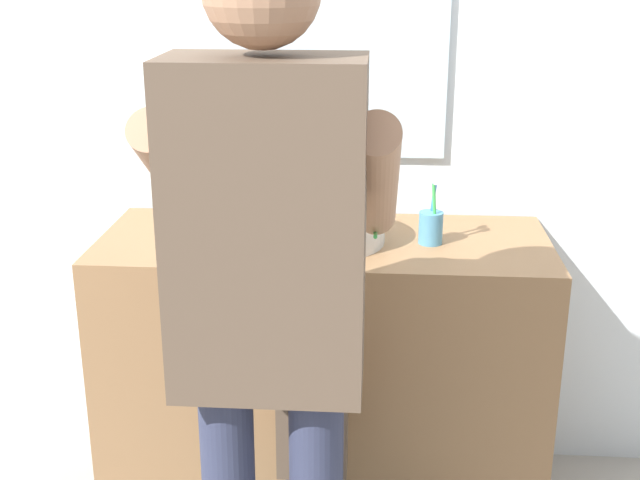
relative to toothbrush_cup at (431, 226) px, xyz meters
The scene contains 8 objects.
back_wall 0.61m from the toothbrush_cup, 133.08° to the left, with size 4.40×0.10×2.70m.
vanity_cabinet 0.59m from the toothbrush_cup, behind, with size 1.34×0.54×0.89m, color olive.
sink_basin 0.31m from the toothbrush_cup, behind, with size 0.36×0.36×0.11m.
faucet 0.38m from the toothbrush_cup, 145.69° to the left, with size 0.18×0.14×0.18m.
toothbrush_cup is the anchor object (origin of this frame).
soap_bottle 0.65m from the toothbrush_cup, behind, with size 0.06×0.06×0.17m.
child_toddler 0.68m from the toothbrush_cup, 129.03° to the right, with size 0.25×0.25×0.81m.
adult_parent 0.80m from the toothbrush_cup, 118.69° to the right, with size 0.54×0.57×1.74m.
Camera 1 is at (0.16, -2.02, 1.69)m, focal length 46.56 mm.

